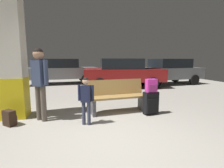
{
  "coord_description": "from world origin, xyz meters",
  "views": [
    {
      "loc": [
        -0.63,
        -2.67,
        1.42
      ],
      "look_at": [
        0.26,
        1.3,
        0.85
      ],
      "focal_mm": 27.08,
      "sensor_mm": 36.0,
      "label": 1
    }
  ],
  "objects": [
    {
      "name": "parked_car_far",
      "position": [
        -1.33,
        8.08,
        0.81
      ],
      "size": [
        4.21,
        2.01,
        1.51
      ],
      "color": "slate",
      "rests_on": "ground_plane"
    },
    {
      "name": "adult",
      "position": [
        -1.42,
        1.49,
        1.05
      ],
      "size": [
        0.44,
        0.44,
        1.7
      ],
      "color": "brown",
      "rests_on": "ground_plane"
    },
    {
      "name": "suitcase",
      "position": [
        1.31,
        1.32,
        0.32
      ],
      "size": [
        0.41,
        0.29,
        0.6
      ],
      "color": "black",
      "rests_on": "ground_plane"
    },
    {
      "name": "parked_car_side",
      "position": [
        4.84,
        6.45,
        0.81
      ],
      "size": [
        4.28,
        2.19,
        1.51
      ],
      "color": "slate",
      "rests_on": "ground_plane"
    },
    {
      "name": "parked_car_near",
      "position": [
        1.89,
        5.88,
        0.81
      ],
      "size": [
        4.25,
        2.12,
        1.51
      ],
      "color": "maroon",
      "rests_on": "ground_plane"
    },
    {
      "name": "backpack_bright",
      "position": [
        1.31,
        1.32,
        0.77
      ],
      "size": [
        0.29,
        0.2,
        0.34
      ],
      "color": "#D833A5",
      "rests_on": "suitcase"
    },
    {
      "name": "ground_plane",
      "position": [
        0.0,
        4.0,
        -0.05
      ],
      "size": [
        18.0,
        18.0,
        0.1
      ],
      "primitive_type": "cube",
      "color": "gray"
    },
    {
      "name": "bench",
      "position": [
        0.53,
        1.76,
        0.44
      ],
      "size": [
        1.64,
        0.68,
        0.89
      ],
      "color": "#9E7A42",
      "rests_on": "ground_plane"
    },
    {
      "name": "structural_pillar",
      "position": [
        -2.1,
        1.91,
        1.45
      ],
      "size": [
        0.57,
        0.57,
        2.93
      ],
      "color": "yellow",
      "rests_on": "ground_plane"
    },
    {
      "name": "backpack_dark_floor",
      "position": [
        -2.04,
        1.3,
        0.17
      ],
      "size": [
        0.32,
        0.31,
        0.34
      ],
      "color": "black",
      "rests_on": "ground_plane"
    },
    {
      "name": "child",
      "position": [
        -0.39,
        0.98,
        0.65
      ],
      "size": [
        0.34,
        0.26,
        1.06
      ],
      "color": "#33384C",
      "rests_on": "ground_plane"
    }
  ]
}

